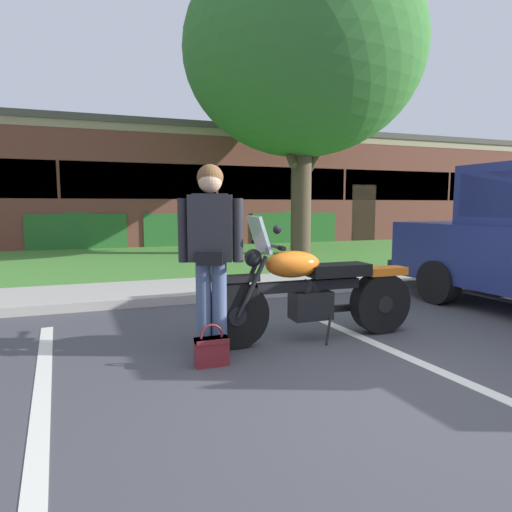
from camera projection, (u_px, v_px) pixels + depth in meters
name	position (u px, v px, depth m)	size (l,w,h in m)	color
ground_plane	(404.00, 372.00, 3.55)	(140.00, 140.00, 0.00)	#424247
curb_strip	(268.00, 293.00, 6.47)	(60.00, 0.20, 0.12)	#ADA89E
concrete_walk	(249.00, 284.00, 7.27)	(60.00, 1.50, 0.08)	#ADA89E
grass_lawn	(199.00, 258.00, 11.07)	(60.00, 6.60, 0.06)	#478433
stall_stripe_0	(40.00, 412.00, 2.85)	(0.12, 4.40, 0.01)	silver
stall_stripe_1	(414.00, 360.00, 3.82)	(0.12, 4.40, 0.01)	silver
motorcycle	(320.00, 291.00, 4.38)	(2.24, 0.82, 1.26)	black
rider_person	(211.00, 246.00, 3.85)	(0.55, 0.37, 1.70)	black
handbag	(212.00, 349.00, 3.68)	(0.28, 0.13, 0.36)	maroon
shade_tree	(303.00, 54.00, 11.18)	(6.13, 6.13, 7.83)	#4C3D2D
hedge_left	(78.00, 229.00, 13.30)	(2.82, 0.90, 1.24)	#286028
hedge_center_left	(192.00, 227.00, 14.45)	(3.22, 0.90, 1.24)	#286028
hedge_center_right	(290.00, 225.00, 15.61)	(3.14, 0.90, 1.24)	#286028
brick_building	(187.00, 190.00, 19.28)	(28.08, 11.02, 4.02)	brown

